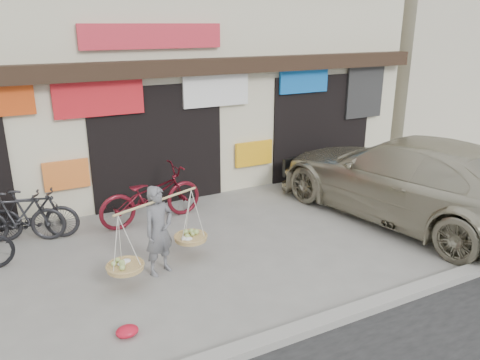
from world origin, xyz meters
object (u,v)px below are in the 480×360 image
street_vendor (159,234)px  bike_2 (151,195)px  bike_1 (32,215)px  suv (407,178)px  bike_3 (18,217)px

street_vendor → bike_2: 2.18m
bike_1 → suv: 7.53m
suv → street_vendor: bearing=-11.8°
bike_2 → suv: (4.85, -2.25, 0.29)m
bike_1 → bike_2: 2.27m
suv → bike_2: bearing=-35.2°
bike_2 → suv: suv is taller
street_vendor → bike_3: street_vendor is taller
bike_3 → bike_2: bearing=-76.8°
bike_3 → bike_1: bearing=-72.1°
street_vendor → suv: 5.37m
suv → bike_1: bearing=-29.4°
bike_3 → suv: 7.76m
bike_3 → suv: suv is taller
street_vendor → bike_1: (-1.75, 2.32, -0.18)m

